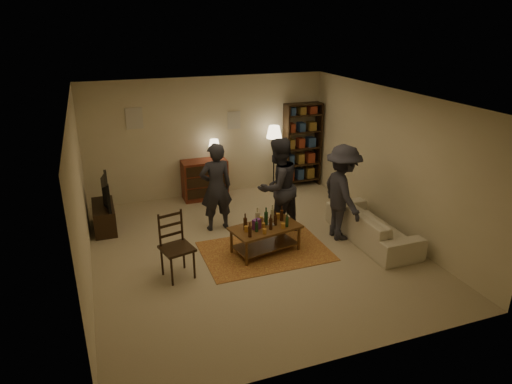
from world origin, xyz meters
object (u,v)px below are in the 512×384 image
tv_stand (104,211)px  person_left (216,187)px  coffee_table (265,230)px  dresser (205,178)px  floor_lamp (274,136)px  bookshelf (302,144)px  sofa (372,225)px  dining_chair (175,243)px  person_right (278,187)px  person_by_sofa (342,193)px

tv_stand → person_left: (2.07, -0.74, 0.48)m
person_left → coffee_table: bearing=112.2°
tv_stand → dresser: 2.43m
coffee_table → floor_lamp: 3.21m
dresser → person_left: bearing=-96.3°
tv_stand → coffee_table: bearing=-36.7°
coffee_table → floor_lamp: (1.29, 2.80, 0.90)m
coffee_table → bookshelf: 3.64m
floor_lamp → person_left: (-1.84, -1.59, -0.46)m
tv_stand → sofa: (4.64, -2.20, -0.08)m
dining_chair → sofa: 3.66m
dresser → floor_lamp: floor_lamp is taller
dining_chair → floor_lamp: 4.27m
person_left → person_right: 1.18m
person_right → person_by_sofa: 1.19m
person_by_sofa → floor_lamp: bearing=8.9°
tv_stand → bookshelf: bearing=11.8°
person_left → person_by_sofa: 2.37m
person_left → tv_stand: bearing=-21.8°
floor_lamp → person_by_sofa: (0.24, -2.74, -0.43)m
coffee_table → person_by_sofa: 1.60m
tv_stand → dresser: (2.25, 0.91, 0.09)m
dining_chair → bookshelf: 4.89m
tv_stand → sofa: size_ratio=0.51×
bookshelf → person_right: bookshelf is taller
dresser → person_by_sofa: person_by_sofa is taller
coffee_table → dining_chair: size_ratio=1.20×
floor_lamp → person_right: size_ratio=0.84×
bookshelf → person_by_sofa: size_ratio=1.12×
floor_lamp → person_right: bearing=-110.2°
dining_chair → floor_lamp: (2.91, 3.03, 0.75)m
floor_lamp → person_left: person_left is taller
sofa → person_by_sofa: person_by_sofa is taller
sofa → person_left: bearing=60.5°
person_right → coffee_table: bearing=31.8°
coffee_table → floor_lamp: size_ratio=0.83×
person_right → bookshelf: bearing=-145.5°
tv_stand → bookshelf: bookshelf is taller
dresser → bookshelf: size_ratio=0.67×
dresser → bookshelf: 2.50m
tv_stand → person_left: bearing=-19.7°
tv_stand → dresser: bearing=22.1°
tv_stand → floor_lamp: (3.91, 0.85, 0.94)m
sofa → person_right: (-1.53, 0.91, 0.63)m
dining_chair → person_right: 2.33m
dining_chair → person_by_sofa: (3.15, 0.29, 0.32)m
coffee_table → sofa: (2.03, -0.25, -0.12)m
dresser → floor_lamp: (1.65, -0.06, 0.85)m
dresser → floor_lamp: 1.86m
sofa → dresser: bearing=37.5°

